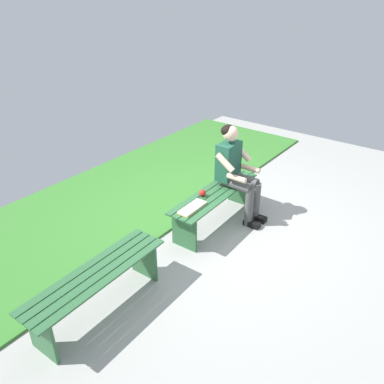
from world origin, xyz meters
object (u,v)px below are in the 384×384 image
(bench_near, at_px, (215,200))
(apple, at_px, (202,193))
(person_seated, at_px, (236,169))
(book_open, at_px, (192,208))
(bench_far, at_px, (98,283))

(bench_near, height_order, apple, apple)
(bench_near, xyz_separation_m, person_seated, (-0.32, 0.10, 0.35))
(bench_near, height_order, book_open, book_open)
(bench_near, relative_size, person_seated, 1.24)
(apple, relative_size, book_open, 0.21)
(person_seated, bearing_deg, apple, -18.82)
(person_seated, distance_m, book_open, 0.86)
(apple, bearing_deg, person_seated, 161.18)
(book_open, bearing_deg, bench_near, 179.98)
(bench_far, height_order, person_seated, person_seated)
(person_seated, bearing_deg, bench_far, -2.55)
(person_seated, relative_size, apple, 14.70)
(bench_far, height_order, book_open, book_open)
(apple, bearing_deg, book_open, 14.46)
(book_open, bearing_deg, person_seated, 172.39)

